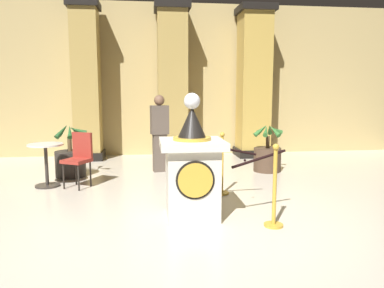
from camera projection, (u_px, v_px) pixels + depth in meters
The scene contains 14 objects.
ground_plane at pixel (198, 222), 4.74m from camera, with size 12.71×12.71×0.00m, color beige.
back_wall at pixel (171, 80), 9.78m from camera, with size 12.71×0.16×3.95m, color tan.
pedestal_clock at pixel (192, 170), 4.87m from camera, with size 0.84×0.84×1.66m.
stanchion_near at pixel (274, 198), 4.55m from camera, with size 0.24×0.24×1.04m.
stanchion_far at pixel (222, 173), 6.03m from camera, with size 0.24×0.24×1.03m.
velvet_rope at pixel (245, 154), 5.23m from camera, with size 0.96×0.98×0.22m.
column_left at pixel (87, 83), 8.96m from camera, with size 0.75×0.75×3.79m.
column_right at pixel (254, 84), 9.45m from camera, with size 0.90×0.90×3.79m.
column_centre_rear at pixel (172, 83), 9.20m from camera, with size 0.87×0.87×3.79m.
potted_palm_left at pixel (70, 161), 7.30m from camera, with size 0.64×0.64×1.08m.
potted_palm_right at pixel (267, 156), 7.77m from camera, with size 0.67×0.61×1.03m.
bystander_guest at pixel (160, 132), 7.68m from camera, with size 0.40×0.29×1.61m.
cafe_table at pixel (46, 159), 6.48m from camera, with size 0.61×0.61×0.77m.
cafe_chair_red at pixel (79, 155), 6.46m from camera, with size 0.54×0.54×0.96m.
Camera 1 is at (-0.62, -4.51, 1.66)m, focal length 34.43 mm.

